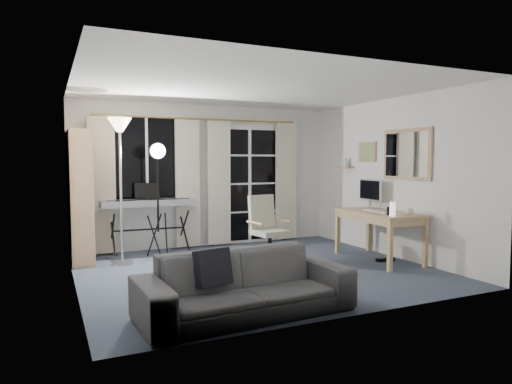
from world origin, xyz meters
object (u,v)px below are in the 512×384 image
(monitor, at_px, (370,191))
(mug, at_px, (409,211))
(studio_light, at_px, (158,164))
(torchiere_lamp, at_px, (120,147))
(desk, at_px, (379,218))
(keyboard_piano, at_px, (149,204))
(bookshelf, at_px, (78,200))
(office_chair, at_px, (265,223))
(sofa, at_px, (245,273))

(monitor, relative_size, mug, 4.40)
(studio_light, bearing_deg, torchiere_lamp, -158.05)
(monitor, bearing_deg, mug, -93.46)
(torchiere_lamp, bearing_deg, studio_light, 14.86)
(desk, distance_m, monitor, 0.61)
(keyboard_piano, bearing_deg, mug, -36.10)
(bookshelf, bearing_deg, monitor, -17.64)
(monitor, bearing_deg, keyboard_piano, 158.06)
(bookshelf, relative_size, office_chair, 1.94)
(bookshelf, height_order, mug, bookshelf)
(studio_light, height_order, office_chair, studio_light)
(keyboard_piano, relative_size, monitor, 2.78)
(studio_light, distance_m, desk, 3.34)
(bookshelf, relative_size, monitor, 3.65)
(studio_light, bearing_deg, office_chair, -28.78)
(monitor, height_order, mug, monitor)
(bookshelf, relative_size, desk, 1.39)
(office_chair, bearing_deg, monitor, -10.79)
(torchiere_lamp, distance_m, keyboard_piano, 1.15)
(torchiere_lamp, distance_m, studio_light, 0.62)
(sofa, bearing_deg, studio_light, 90.90)
(bookshelf, relative_size, sofa, 0.92)
(bookshelf, relative_size, keyboard_piano, 1.32)
(torchiere_lamp, xyz_separation_m, sofa, (0.74, -2.67, -1.25))
(sofa, bearing_deg, keyboard_piano, 91.41)
(monitor, height_order, sofa, monitor)
(mug, bearing_deg, bookshelf, 151.50)
(torchiere_lamp, relative_size, office_chair, 2.11)
(studio_light, relative_size, office_chair, 1.80)
(bookshelf, height_order, studio_light, bookshelf)
(monitor, relative_size, sofa, 0.25)
(bookshelf, xyz_separation_m, keyboard_piano, (1.04, 0.15, -0.11))
(bookshelf, relative_size, mug, 16.07)
(bookshelf, bearing_deg, sofa, -68.17)
(bookshelf, xyz_separation_m, desk, (4.00, -1.73, -0.27))
(bookshelf, distance_m, sofa, 3.39)
(keyboard_piano, relative_size, office_chair, 1.48)
(monitor, distance_m, sofa, 3.49)
(bookshelf, distance_m, desk, 4.37)
(sofa, bearing_deg, desk, 23.85)
(keyboard_piano, height_order, studio_light, studio_light)
(studio_light, distance_m, sofa, 3.00)
(mug, relative_size, sofa, 0.06)
(torchiere_lamp, distance_m, office_chair, 2.29)
(bookshelf, distance_m, mug, 4.67)
(keyboard_piano, height_order, office_chair, keyboard_piano)
(torchiere_lamp, bearing_deg, monitor, -13.14)
(bookshelf, height_order, torchiere_lamp, torchiere_lamp)
(desk, relative_size, monitor, 2.64)
(torchiere_lamp, xyz_separation_m, monitor, (3.66, -0.85, -0.66))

